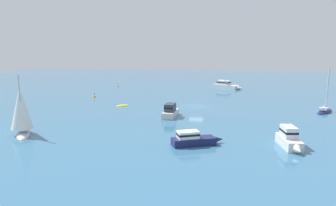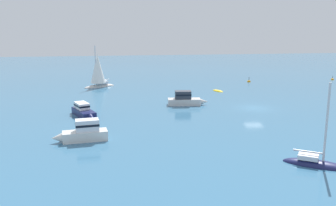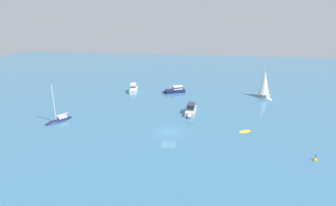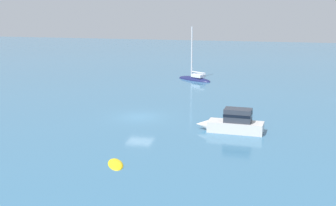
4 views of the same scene
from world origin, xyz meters
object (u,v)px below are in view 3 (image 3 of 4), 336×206
at_px(motor_cruiser, 191,110).
at_px(motor_cruiser_1, 175,90).
at_px(skiff, 245,132).
at_px(yacht, 264,86).
at_px(ketch, 59,120).
at_px(launch, 134,88).
at_px(channel_buoy, 315,160).

relative_size(motor_cruiser, motor_cruiser_1, 0.98).
bearing_deg(motor_cruiser_1, skiff, 100.35).
relative_size(motor_cruiser_1, yacht, 0.74).
height_order(motor_cruiser_1, yacht, yacht).
height_order(ketch, launch, ketch).
bearing_deg(skiff, channel_buoy, 109.87).
relative_size(skiff, launch, 0.45).
bearing_deg(skiff, motor_cruiser, -62.93).
relative_size(motor_cruiser, channel_buoy, 4.55).
relative_size(ketch, launch, 1.35).
distance_m(ketch, motor_cruiser, 25.90).
bearing_deg(channel_buoy, ketch, -101.51).
bearing_deg(ketch, skiff, 121.95).
bearing_deg(motor_cruiser, channel_buoy, 54.24).
relative_size(motor_cruiser, yacht, 0.73).
height_order(launch, channel_buoy, launch).
height_order(skiff, ketch, ketch).
bearing_deg(motor_cruiser, motor_cruiser_1, -156.70).
bearing_deg(motor_cruiser_1, motor_cruiser, 84.74).
height_order(skiff, motor_cruiser_1, motor_cruiser_1).
bearing_deg(ketch, motor_cruiser_1, 169.29).
distance_m(skiff, channel_buoy, 12.40).
distance_m(skiff, yacht, 22.11).
xyz_separation_m(ketch, motor_cruiser, (-7.22, 24.86, 0.66)).
height_order(ketch, channel_buoy, ketch).
bearing_deg(launch, motor_cruiser_1, -93.70).
height_order(motor_cruiser, motor_cruiser_1, motor_cruiser).
distance_m(yacht, launch, 32.11).
height_order(motor_cruiser, launch, launch).
xyz_separation_m(motor_cruiser_1, launch, (0.85, -10.53, 0.23)).
xyz_separation_m(motor_cruiser, yacht, (-13.37, 16.76, 1.92)).
bearing_deg(motor_cruiser, yacht, 133.36).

